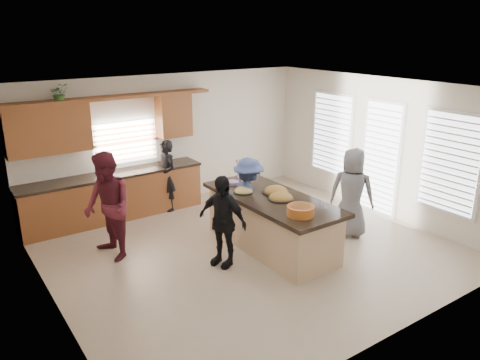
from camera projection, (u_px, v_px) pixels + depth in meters
floor at (249, 249)px, 8.23m from camera, size 6.50×6.50×0.00m
room_shell at (250, 144)px, 7.64m from camera, size 6.52×6.02×2.81m
back_cabinetry at (110, 175)px, 9.30m from camera, size 4.08×0.66×2.46m
right_wall_glazing at (383, 151)px, 9.45m from camera, size 0.06×4.00×2.25m
island at (271, 224)px, 8.16m from camera, size 1.17×2.71×0.95m
platter_front at (281, 198)px, 7.88m from camera, size 0.44×0.44×0.18m
platter_mid at (276, 192)px, 8.18m from camera, size 0.47×0.47×0.19m
platter_back at (243, 191)px, 8.20m from camera, size 0.35×0.35×0.14m
salad_bowl at (301, 210)px, 7.19m from camera, size 0.42×0.42×0.15m
clear_cup at (323, 206)px, 7.48m from camera, size 0.07×0.07×0.09m
plate_stack at (233, 183)px, 8.67m from camera, size 0.24×0.24×0.05m
flower_vase at (240, 169)px, 8.77m from camera, size 0.14×0.14×0.42m
potted_plant at (60, 93)px, 8.45m from camera, size 0.34×0.31×0.36m
woman_left_back at (167, 176)px, 9.79m from camera, size 0.41×0.58×1.52m
woman_left_mid at (108, 207)px, 7.66m from camera, size 0.78×0.95×1.83m
woman_left_front at (222, 221)px, 7.48m from camera, size 0.67×0.97×1.52m
woman_right_back at (249, 199)px, 8.44m from camera, size 0.70×1.06×1.53m
woman_right_front at (352, 193)px, 8.56m from camera, size 0.88×0.97×1.67m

